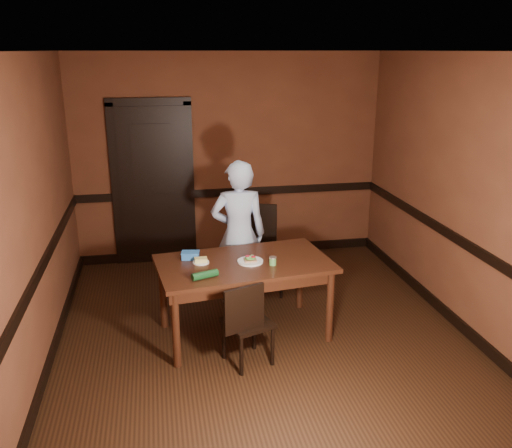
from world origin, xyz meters
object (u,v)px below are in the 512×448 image
object	(u,v)px
chair_far	(267,249)
sandwich_plate	(250,260)
chair_near	(248,321)
cheese_saucer	(201,261)
dining_table	(244,298)
sauce_jar	(273,261)
person	(239,235)
food_tub	(190,255)

from	to	relation	value
chair_far	sandwich_plate	world-z (taller)	chair_far
chair_near	cheese_saucer	distance (m)	0.77
dining_table	chair_far	size ratio (longest dim) A/B	1.64
chair_far	sauce_jar	bearing A→B (deg)	-78.03
chair_far	cheese_saucer	xyz separation A→B (m)	(-0.84, -0.94, 0.29)
chair_near	sauce_jar	xyz separation A→B (m)	(0.31, 0.38, 0.40)
dining_table	sandwich_plate	xyz separation A→B (m)	(0.06, -0.02, 0.40)
chair_near	cheese_saucer	size ratio (longest dim) A/B	5.15
chair_far	person	size ratio (longest dim) A/B	0.62
person	dining_table	bearing A→B (deg)	88.66
dining_table	cheese_saucer	world-z (taller)	cheese_saucer
dining_table	sandwich_plate	size ratio (longest dim) A/B	6.66
sandwich_plate	sauce_jar	bearing A→B (deg)	-29.16
chair_near	food_tub	world-z (taller)	food_tub
chair_near	chair_far	bearing A→B (deg)	-128.21
sandwich_plate	food_tub	size ratio (longest dim) A/B	1.30
dining_table	cheese_saucer	xyz separation A→B (m)	(-0.41, 0.05, 0.41)
person	cheese_saucer	xyz separation A→B (m)	(-0.46, -0.62, -0.02)
food_tub	person	bearing A→B (deg)	52.15
food_tub	chair_near	bearing A→B (deg)	-46.92
dining_table	cheese_saucer	size ratio (longest dim) A/B	10.40
person	food_tub	bearing A→B (deg)	45.40
chair_far	food_tub	size ratio (longest dim) A/B	5.30
chair_far	chair_near	size ratio (longest dim) A/B	1.23
chair_far	person	distance (m)	0.58
dining_table	person	bearing A→B (deg)	78.45
dining_table	sauce_jar	bearing A→B (deg)	-34.26
sandwich_plate	sauce_jar	distance (m)	0.23
person	cheese_saucer	size ratio (longest dim) A/B	10.30
chair_far	cheese_saucer	bearing A→B (deg)	-110.82
dining_table	chair_near	bearing A→B (deg)	-102.92
chair_near	person	distance (m)	1.26
sandwich_plate	food_tub	bearing A→B (deg)	160.91
dining_table	chair_near	world-z (taller)	chair_near
cheese_saucer	sauce_jar	bearing A→B (deg)	-15.24
dining_table	food_tub	distance (m)	0.68
chair_far	sandwich_plate	bearing A→B (deg)	-89.30
sauce_jar	cheese_saucer	bearing A→B (deg)	164.76
cheese_saucer	food_tub	distance (m)	0.15
person	cheese_saucer	world-z (taller)	person
chair_near	sauce_jar	world-z (taller)	sauce_jar
cheese_saucer	sandwich_plate	bearing A→B (deg)	-8.67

